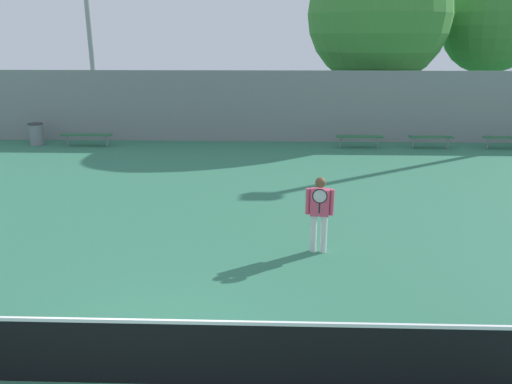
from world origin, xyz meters
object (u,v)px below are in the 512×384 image
(tennis_player, at_px, (319,210))
(bench_adjacent_court, at_px, (431,138))
(tree_green_tall, at_px, (379,15))
(tree_green_broad, at_px, (491,26))
(bench_courtside_near, at_px, (87,135))
(bench_courtside_far, at_px, (360,137))
(tennis_net, at_px, (137,351))
(bench_by_gate, at_px, (505,138))
(trash_bin, at_px, (36,134))

(tennis_player, distance_m, bench_adjacent_court, 11.97)
(tree_green_tall, xyz_separation_m, tree_green_broad, (6.06, 1.87, -0.48))
(tennis_player, xyz_separation_m, bench_courtside_near, (-8.85, 10.59, -0.50))
(bench_courtside_far, xyz_separation_m, tree_green_broad, (7.41, 6.52, 4.49))
(bench_adjacent_court, bearing_deg, tree_green_tall, 108.71)
(tennis_player, height_order, bench_adjacent_court, tennis_player)
(bench_adjacent_court, xyz_separation_m, tree_green_tall, (-1.57, 4.64, 4.98))
(tennis_net, xyz_separation_m, tree_green_broad, (12.80, 21.48, 4.45))
(bench_courtside_near, bearing_deg, tennis_net, -67.88)
(bench_courtside_near, relative_size, bench_by_gate, 1.21)
(tennis_net, relative_size, bench_by_gate, 6.49)
(tree_green_broad, bearing_deg, tennis_player, -120.41)
(tennis_net, height_order, tree_green_broad, tree_green_broad)
(tennis_net, height_order, bench_adjacent_court, tennis_net)
(bench_by_gate, xyz_separation_m, tree_green_broad, (1.45, 6.52, 4.49))
(tennis_net, xyz_separation_m, bench_adjacent_court, (8.32, 14.97, -0.04))
(bench_courtside_far, relative_size, tree_green_broad, 0.26)
(bench_adjacent_court, height_order, trash_bin, trash_bin)
(trash_bin, xyz_separation_m, tree_green_broad, (21.12, 6.33, 4.48))
(tennis_net, height_order, bench_courtside_near, tennis_net)
(tennis_net, relative_size, tree_green_broad, 1.55)
(bench_adjacent_court, height_order, tree_green_broad, tree_green_broad)
(tennis_net, relative_size, trash_bin, 12.34)
(bench_courtside_far, distance_m, bench_adjacent_court, 2.93)
(bench_courtside_near, height_order, tree_green_tall, tree_green_tall)
(bench_adjacent_court, height_order, bench_by_gate, same)
(bench_courtside_far, height_order, tree_green_tall, tree_green_tall)
(tennis_net, distance_m, bench_adjacent_court, 17.12)
(trash_bin, height_order, tree_green_tall, tree_green_tall)
(tennis_net, bearing_deg, trash_bin, 118.77)
(tennis_net, height_order, tennis_player, tennis_player)
(tennis_player, bearing_deg, tree_green_tall, 81.99)
(tree_green_tall, bearing_deg, bench_courtside_far, -106.29)
(bench_courtside_near, height_order, bench_courtside_far, same)
(tree_green_tall, bearing_deg, tennis_net, -108.97)
(bench_courtside_near, height_order, bench_by_gate, same)
(bench_courtside_near, bearing_deg, bench_adjacent_court, -0.00)
(bench_by_gate, height_order, trash_bin, trash_bin)
(bench_adjacent_court, relative_size, tree_green_tall, 0.20)
(bench_adjacent_court, bearing_deg, bench_by_gate, 0.00)
(tennis_player, height_order, tree_green_broad, tree_green_broad)
(tennis_net, relative_size, tree_green_tall, 1.29)
(tennis_player, bearing_deg, tree_green_broad, 66.23)
(bench_courtside_near, height_order, trash_bin, trash_bin)
(bench_by_gate, relative_size, tree_green_broad, 0.24)
(trash_bin, bearing_deg, bench_courtside_far, -0.79)
(bench_by_gate, distance_m, trash_bin, 19.67)
(bench_courtside_near, distance_m, tree_green_broad, 20.48)
(bench_adjacent_court, height_order, tree_green_tall, tree_green_tall)
(tree_green_broad, bearing_deg, tree_green_tall, -162.82)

